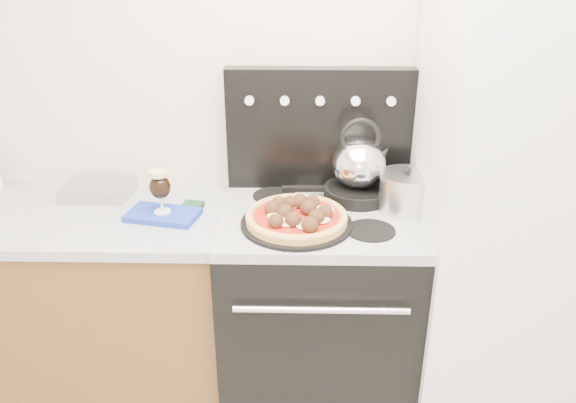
{
  "coord_description": "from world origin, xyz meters",
  "views": [
    {
      "loc": [
        0.0,
        -0.78,
        1.86
      ],
      "look_at": [
        -0.04,
        1.05,
        1.02
      ],
      "focal_mm": 35.0,
      "sensor_mm": 36.0,
      "label": 1
    }
  ],
  "objects_px": {
    "stove_body": "(317,315)",
    "tea_kettle": "(359,159)",
    "base_cabinet": "(60,310)",
    "skillet": "(357,193)",
    "pizza_pan": "(297,223)",
    "fridge": "(505,210)",
    "stock_pot": "(405,193)",
    "pizza": "(297,215)",
    "oven_mitt": "(163,215)",
    "beer_glass": "(160,191)"
  },
  "relations": [
    {
      "from": "base_cabinet",
      "to": "stove_body",
      "type": "relative_size",
      "value": 1.65
    },
    {
      "from": "beer_glass",
      "to": "skillet",
      "type": "height_order",
      "value": "beer_glass"
    },
    {
      "from": "beer_glass",
      "to": "stove_body",
      "type": "bearing_deg",
      "value": 1.48
    },
    {
      "from": "pizza",
      "to": "tea_kettle",
      "type": "bearing_deg",
      "value": 45.26
    },
    {
      "from": "oven_mitt",
      "to": "pizza",
      "type": "xyz_separation_m",
      "value": [
        0.52,
        -0.09,
        0.05
      ]
    },
    {
      "from": "stock_pot",
      "to": "pizza",
      "type": "bearing_deg",
      "value": -161.92
    },
    {
      "from": "skillet",
      "to": "stock_pot",
      "type": "distance_m",
      "value": 0.21
    },
    {
      "from": "pizza_pan",
      "to": "stock_pot",
      "type": "bearing_deg",
      "value": 18.08
    },
    {
      "from": "pizza_pan",
      "to": "stock_pot",
      "type": "height_order",
      "value": "stock_pot"
    },
    {
      "from": "stove_body",
      "to": "stock_pot",
      "type": "distance_m",
      "value": 0.64
    },
    {
      "from": "fridge",
      "to": "pizza_pan",
      "type": "relative_size",
      "value": 4.6
    },
    {
      "from": "fridge",
      "to": "tea_kettle",
      "type": "xyz_separation_m",
      "value": [
        -0.54,
        0.17,
        0.14
      ]
    },
    {
      "from": "stove_body",
      "to": "tea_kettle",
      "type": "relative_size",
      "value": 3.66
    },
    {
      "from": "pizza_pan",
      "to": "tea_kettle",
      "type": "distance_m",
      "value": 0.38
    },
    {
      "from": "tea_kettle",
      "to": "pizza_pan",
      "type": "bearing_deg",
      "value": -144.94
    },
    {
      "from": "oven_mitt",
      "to": "pizza_pan",
      "type": "xyz_separation_m",
      "value": [
        0.52,
        -0.09,
        0.02
      ]
    },
    {
      "from": "fridge",
      "to": "pizza_pan",
      "type": "bearing_deg",
      "value": -174.08
    },
    {
      "from": "stove_body",
      "to": "oven_mitt",
      "type": "bearing_deg",
      "value": -178.52
    },
    {
      "from": "beer_glass",
      "to": "skillet",
      "type": "bearing_deg",
      "value": 11.58
    },
    {
      "from": "skillet",
      "to": "tea_kettle",
      "type": "xyz_separation_m",
      "value": [
        0.0,
        0.0,
        0.14
      ]
    },
    {
      "from": "stove_body",
      "to": "pizza_pan",
      "type": "relative_size",
      "value": 2.13
    },
    {
      "from": "pizza",
      "to": "stove_body",
      "type": "bearing_deg",
      "value": 50.46
    },
    {
      "from": "stove_body",
      "to": "fridge",
      "type": "xyz_separation_m",
      "value": [
        0.7,
        -0.03,
        0.51
      ]
    },
    {
      "from": "oven_mitt",
      "to": "stock_pot",
      "type": "relative_size",
      "value": 1.37
    },
    {
      "from": "beer_glass",
      "to": "stock_pot",
      "type": "xyz_separation_m",
      "value": [
        0.93,
        0.04,
        -0.02
      ]
    },
    {
      "from": "beer_glass",
      "to": "pizza",
      "type": "xyz_separation_m",
      "value": [
        0.52,
        -0.09,
        -0.05
      ]
    },
    {
      "from": "stove_body",
      "to": "skillet",
      "type": "height_order",
      "value": "skillet"
    },
    {
      "from": "fridge",
      "to": "oven_mitt",
      "type": "distance_m",
      "value": 1.31
    },
    {
      "from": "base_cabinet",
      "to": "skillet",
      "type": "height_order",
      "value": "skillet"
    },
    {
      "from": "stove_body",
      "to": "fridge",
      "type": "bearing_deg",
      "value": -2.05
    },
    {
      "from": "stove_body",
      "to": "skillet",
      "type": "xyz_separation_m",
      "value": [
        0.16,
        0.14,
        0.5
      ]
    },
    {
      "from": "pizza_pan",
      "to": "pizza",
      "type": "bearing_deg",
      "value": 0.0
    },
    {
      "from": "pizza_pan",
      "to": "skillet",
      "type": "xyz_separation_m",
      "value": [
        0.25,
        0.25,
        0.02
      ]
    },
    {
      "from": "pizza_pan",
      "to": "skillet",
      "type": "relative_size",
      "value": 1.52
    },
    {
      "from": "base_cabinet",
      "to": "tea_kettle",
      "type": "relative_size",
      "value": 6.03
    },
    {
      "from": "beer_glass",
      "to": "skillet",
      "type": "xyz_separation_m",
      "value": [
        0.76,
        0.16,
        -0.07
      ]
    },
    {
      "from": "fridge",
      "to": "stock_pot",
      "type": "distance_m",
      "value": 0.38
    },
    {
      "from": "oven_mitt",
      "to": "pizza_pan",
      "type": "distance_m",
      "value": 0.53
    },
    {
      "from": "pizza_pan",
      "to": "skillet",
      "type": "distance_m",
      "value": 0.35
    },
    {
      "from": "skillet",
      "to": "base_cabinet",
      "type": "bearing_deg",
      "value": -174.76
    },
    {
      "from": "fridge",
      "to": "skillet",
      "type": "bearing_deg",
      "value": 163.04
    },
    {
      "from": "beer_glass",
      "to": "pizza_pan",
      "type": "bearing_deg",
      "value": -9.99
    },
    {
      "from": "stove_body",
      "to": "oven_mitt",
      "type": "height_order",
      "value": "oven_mitt"
    },
    {
      "from": "base_cabinet",
      "to": "stove_body",
      "type": "xyz_separation_m",
      "value": [
        1.1,
        -0.02,
        0.01
      ]
    },
    {
      "from": "fridge",
      "to": "skillet",
      "type": "xyz_separation_m",
      "value": [
        -0.54,
        0.17,
        -0.01
      ]
    },
    {
      "from": "base_cabinet",
      "to": "skillet",
      "type": "xyz_separation_m",
      "value": [
        1.26,
        0.12,
        0.51
      ]
    },
    {
      "from": "fridge",
      "to": "pizza",
      "type": "relative_size",
      "value": 5.09
    },
    {
      "from": "base_cabinet",
      "to": "pizza",
      "type": "height_order",
      "value": "pizza"
    },
    {
      "from": "fridge",
      "to": "stock_pot",
      "type": "height_order",
      "value": "fridge"
    },
    {
      "from": "stove_body",
      "to": "tea_kettle",
      "type": "bearing_deg",
      "value": 41.85
    }
  ]
}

